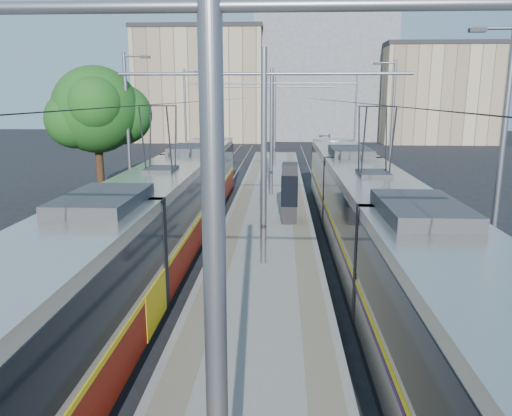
{
  "coord_description": "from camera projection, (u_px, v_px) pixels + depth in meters",
  "views": [
    {
      "loc": [
        0.56,
        -8.05,
        5.83
      ],
      "look_at": [
        -0.39,
        10.68,
        1.6
      ],
      "focal_mm": 35.0,
      "sensor_mm": 36.0,
      "label": 1
    }
  ],
  "objects": [
    {
      "name": "platform",
      "position": [
        270.0,
        209.0,
        25.68
      ],
      "size": [
        4.0,
        50.0,
        0.3
      ],
      "primitive_type": "cube",
      "color": "gray",
      "rests_on": "ground"
    },
    {
      "name": "tactile_strip_left",
      "position": [
        242.0,
        205.0,
        25.72
      ],
      "size": [
        0.7,
        50.0,
        0.01
      ],
      "primitive_type": "cube",
      "color": "gray",
      "rests_on": "platform"
    },
    {
      "name": "tactile_strip_right",
      "position": [
        298.0,
        206.0,
        25.58
      ],
      "size": [
        0.7,
        50.0,
        0.01
      ],
      "primitive_type": "cube",
      "color": "gray",
      "rests_on": "platform"
    },
    {
      "name": "rails",
      "position": [
        270.0,
        211.0,
        25.71
      ],
      "size": [
        8.71,
        70.0,
        0.03
      ],
      "color": "gray",
      "rests_on": "ground"
    },
    {
      "name": "tram_left",
      "position": [
        163.0,
        215.0,
        17.63
      ],
      "size": [
        2.43,
        28.75,
        5.5
      ],
      "color": "black",
      "rests_on": "ground"
    },
    {
      "name": "tram_right",
      "position": [
        371.0,
        217.0,
        16.67
      ],
      "size": [
        2.43,
        28.55,
        5.5
      ],
      "color": "black",
      "rests_on": "ground"
    },
    {
      "name": "catenary",
      "position": [
        269.0,
        126.0,
        21.95
      ],
      "size": [
        9.2,
        70.0,
        7.0
      ],
      "color": "slate",
      "rests_on": "platform"
    },
    {
      "name": "street_lamps",
      "position": [
        272.0,
        125.0,
        28.69
      ],
      "size": [
        15.18,
        38.22,
        8.0
      ],
      "color": "slate",
      "rests_on": "ground"
    },
    {
      "name": "shelter",
      "position": [
        290.0,
        192.0,
        22.14
      ],
      "size": [
        0.77,
        1.21,
        2.62
      ],
      "rotation": [
        0.0,
        0.0,
        -0.03
      ],
      "color": "black",
      "rests_on": "platform"
    },
    {
      "name": "tree",
      "position": [
        103.0,
        111.0,
        26.91
      ],
      "size": [
        5.11,
        4.72,
        7.42
      ],
      "color": "#382314",
      "rests_on": "ground"
    },
    {
      "name": "building_left",
      "position": [
        203.0,
        85.0,
        66.52
      ],
      "size": [
        16.32,
        12.24,
        14.37
      ],
      "color": "tan",
      "rests_on": "ground"
    },
    {
      "name": "building_centre",
      "position": [
        321.0,
        76.0,
        69.33
      ],
      "size": [
        18.36,
        14.28,
        17.08
      ],
      "color": "gray",
      "rests_on": "ground"
    },
    {
      "name": "building_right",
      "position": [
        435.0,
        94.0,
        63.33
      ],
      "size": [
        14.28,
        10.2,
        12.16
      ],
      "color": "tan",
      "rests_on": "ground"
    }
  ]
}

